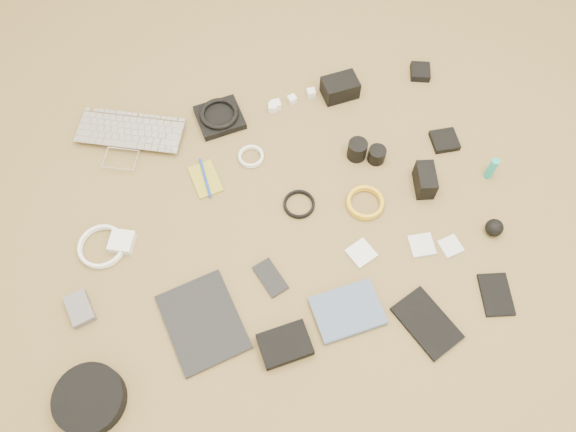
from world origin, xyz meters
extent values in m
cube|color=brown|center=(0.00, 0.00, -0.02)|extent=(4.00, 4.00, 0.04)
imported|color=#B9B8BD|center=(-0.48, 0.40, 0.01)|extent=(0.43, 0.37, 0.03)
cube|color=black|center=(-0.14, 0.45, 0.01)|extent=(0.18, 0.17, 0.03)
torus|color=black|center=(-0.14, 0.45, 0.04)|extent=(0.14, 0.14, 0.02)
cube|color=white|center=(0.05, 0.45, 0.01)|extent=(0.04, 0.04, 0.03)
cube|color=white|center=(0.13, 0.47, 0.01)|extent=(0.03, 0.03, 0.03)
cube|color=white|center=(0.20, 0.49, 0.01)|extent=(0.03, 0.03, 0.03)
cube|color=white|center=(0.06, 0.46, 0.02)|extent=(0.04, 0.04, 0.03)
cube|color=black|center=(0.30, 0.47, 0.04)|extent=(0.13, 0.10, 0.07)
cube|color=black|center=(0.62, 0.50, 0.01)|extent=(0.09, 0.10, 0.03)
cube|color=olive|center=(-0.23, 0.21, 0.00)|extent=(0.11, 0.15, 0.01)
cylinder|color=#1534AC|center=(-0.23, 0.21, 0.01)|extent=(0.02, 0.15, 0.01)
torus|color=white|center=(-0.06, 0.26, 0.01)|extent=(0.09, 0.09, 0.01)
cylinder|color=black|center=(0.29, 0.20, 0.04)|extent=(0.09, 0.09, 0.07)
cylinder|color=black|center=(0.35, 0.17, 0.03)|extent=(0.07, 0.07, 0.06)
cube|color=black|center=(0.61, 0.19, 0.01)|extent=(0.09, 0.09, 0.02)
cube|color=white|center=(-0.52, 0.03, 0.02)|extent=(0.09, 0.09, 0.03)
torus|color=white|center=(-0.59, 0.03, 0.01)|extent=(0.17, 0.17, 0.01)
torus|color=black|center=(0.06, 0.05, 0.00)|extent=(0.11, 0.11, 0.01)
torus|color=gold|center=(0.27, 0.00, 0.01)|extent=(0.15, 0.15, 0.01)
cube|color=black|center=(0.48, 0.03, 0.04)|extent=(0.07, 0.11, 0.08)
cylinder|color=teal|center=(0.71, 0.03, 0.05)|extent=(0.03, 0.03, 0.09)
cube|color=#59595E|center=(-0.66, -0.17, 0.01)|extent=(0.09, 0.11, 0.03)
cube|color=black|center=(-0.31, -0.28, 0.01)|extent=(0.26, 0.31, 0.01)
cube|color=black|center=(-0.08, -0.19, 0.00)|extent=(0.10, 0.13, 0.01)
cube|color=silver|center=(0.21, -0.16, 0.01)|extent=(0.10, 0.10, 0.01)
cube|color=silver|center=(0.41, -0.18, 0.01)|extent=(0.08, 0.08, 0.01)
cube|color=silver|center=(0.49, -0.20, 0.00)|extent=(0.08, 0.08, 0.01)
sphere|color=black|center=(0.64, -0.18, 0.03)|extent=(0.06, 0.06, 0.06)
cylinder|color=black|center=(-0.64, -0.44, 0.03)|extent=(0.21, 0.21, 0.05)
cube|color=black|center=(-0.08, -0.40, 0.02)|extent=(0.16, 0.12, 0.04)
imported|color=#41536F|center=(0.13, -0.41, 0.01)|extent=(0.22, 0.17, 0.02)
cube|color=black|center=(0.34, -0.42, 0.01)|extent=(0.19, 0.23, 0.01)
cube|color=black|center=(0.57, -0.38, 0.01)|extent=(0.11, 0.15, 0.01)
camera|label=1|loc=(-0.16, -0.81, 1.63)|focal=35.00mm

